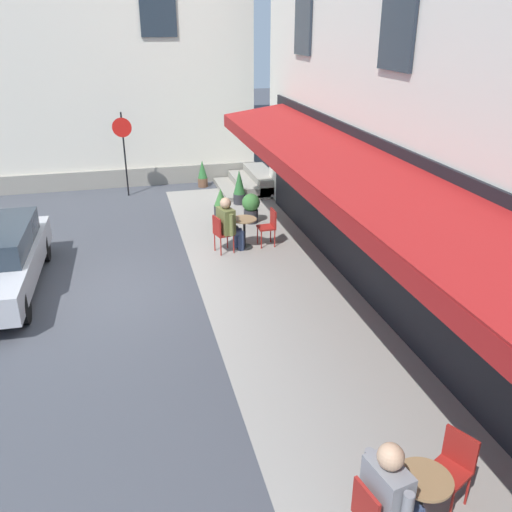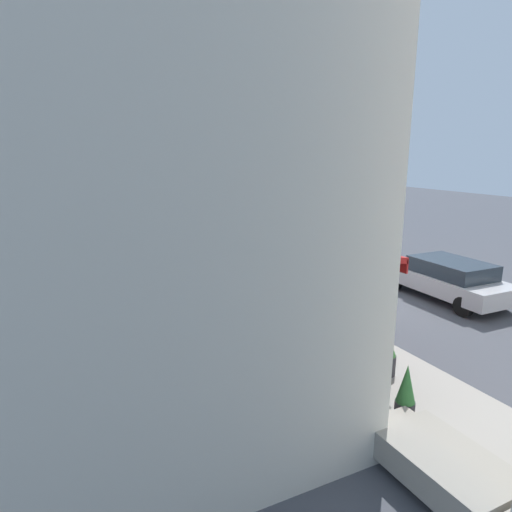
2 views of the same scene
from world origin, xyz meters
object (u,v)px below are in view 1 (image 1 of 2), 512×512
potted_plant_entrance_right (251,207)px  seated_patron_in_olive (229,223)px  cafe_chair_red_back_row (269,224)px  cafe_chair_red_under_awning (454,463)px  cafe_chair_red_near_door (221,231)px  potted_plant_under_sign (203,174)px  cafe_table_mid_terrace (421,496)px  seated_companion_in_grey (392,493)px  potted_plant_mid_terrace (221,205)px  potted_plant_entrance_left (239,187)px  cafe_table_near_entrance (244,229)px  no_parking_sign (123,139)px

potted_plant_entrance_right → seated_patron_in_olive: bearing=151.8°
cafe_chair_red_back_row → cafe_chair_red_under_awning: 8.01m
cafe_chair_red_near_door → potted_plant_under_sign: (5.70, -0.46, -0.11)m
cafe_table_mid_terrace → seated_companion_in_grey: seated_companion_in_grey is taller
cafe_chair_red_under_awning → potted_plant_mid_terrace: bearing=4.3°
cafe_chair_red_near_door → potted_plant_entrance_left: (3.61, -1.25, -0.04)m
seated_companion_in_grey → cafe_table_near_entrance: bearing=-2.7°
cafe_table_mid_terrace → cafe_table_near_entrance: bearing=0.0°
seated_companion_in_grey → potted_plant_entrance_right: 10.14m
cafe_chair_red_back_row → seated_companion_in_grey: seated_companion_in_grey is taller
cafe_table_near_entrance → cafe_chair_red_near_door: bearing=105.2°
seated_companion_in_grey → potted_plant_under_sign: (13.89, -0.25, -0.29)m
cafe_chair_red_near_door → potted_plant_under_sign: bearing=-4.6°
no_parking_sign → potted_plant_entrance_right: size_ratio=3.19×
cafe_chair_red_back_row → cafe_table_mid_terrace: size_ratio=1.21×
potted_plant_entrance_left → potted_plant_mid_terrace: potted_plant_entrance_left is taller
cafe_chair_red_near_door → potted_plant_entrance_right: 2.24m
cafe_chair_red_back_row → cafe_table_mid_terrace: bearing=175.7°
cafe_chair_red_back_row → seated_patron_in_olive: size_ratio=0.67×
potted_plant_under_sign → cafe_table_mid_terrace: bearing=-179.3°
seated_companion_in_grey → potted_plant_entrance_left: 11.85m
potted_plant_entrance_right → potted_plant_mid_terrace: bearing=67.6°
no_parking_sign → potted_plant_mid_terrace: size_ratio=2.80×
cafe_table_mid_terrace → potted_plant_under_sign: size_ratio=0.84×
seated_patron_in_olive → potted_plant_mid_terrace: bearing=-5.5°
cafe_chair_red_back_row → no_parking_sign: size_ratio=0.35×
seated_companion_in_grey → potted_plant_under_sign: seated_companion_in_grey is taller
cafe_chair_red_near_door → cafe_chair_red_back_row: same height
potted_plant_under_sign → potted_plant_entrance_left: (-2.09, -0.79, 0.07)m
cafe_chair_red_back_row → potted_plant_entrance_left: potted_plant_entrance_left is taller
potted_plant_entrance_right → potted_plant_under_sign: bearing=11.0°
cafe_chair_red_back_row → potted_plant_entrance_left: size_ratio=0.87×
cafe_table_mid_terrace → potted_plant_entrance_right: bearing=-3.3°
seated_patron_in_olive → seated_companion_in_grey: seated_companion_in_grey is taller
cafe_chair_red_back_row → seated_companion_in_grey: size_ratio=0.66×
seated_companion_in_grey → no_parking_sign: size_ratio=0.53×
seated_companion_in_grey → potted_plant_under_sign: bearing=-1.0°
seated_companion_in_grey → potted_plant_entrance_left: (11.80, -1.04, -0.22)m
seated_patron_in_olive → potted_plant_entrance_left: (3.55, -1.04, -0.21)m
cafe_chair_red_back_row → potted_plant_entrance_right: size_ratio=1.12×
cafe_table_near_entrance → cafe_chair_red_near_door: 0.63m
cafe_chair_red_under_awning → no_parking_sign: no_parking_sign is taller
seated_patron_in_olive → no_parking_sign: (5.21, 2.21, 1.08)m
potted_plant_entrance_right → potted_plant_mid_terrace: size_ratio=0.88×
cafe_chair_red_back_row → cafe_table_mid_terrace: cafe_chair_red_back_row is taller
potted_plant_entrance_right → no_parking_sign: bearing=43.5°
potted_plant_entrance_right → potted_plant_mid_terrace: 0.84m
cafe_chair_red_near_door → seated_companion_in_grey: bearing=-178.5°
no_parking_sign → potted_plant_entrance_right: (-3.37, -3.20, -1.35)m
cafe_table_near_entrance → potted_plant_under_sign: potted_plant_under_sign is taller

